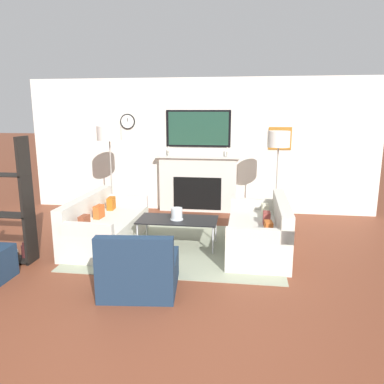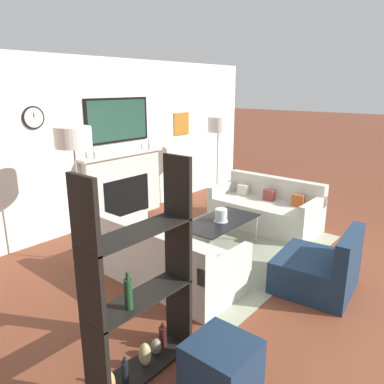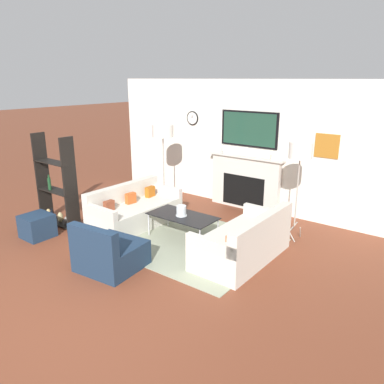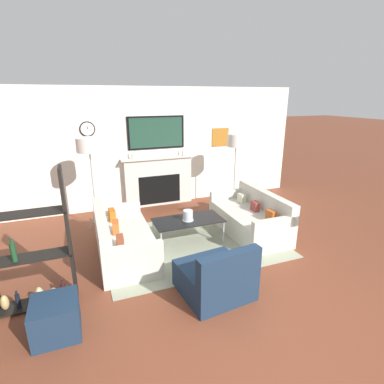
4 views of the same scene
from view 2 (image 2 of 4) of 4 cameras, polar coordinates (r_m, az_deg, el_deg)
name	(u,v)px [view 2 (image 2 of 4)]	position (r m, az deg, el deg)	size (l,w,h in m)	color
fireplace_wall	(118,149)	(6.57, -11.16, 6.50)	(7.12, 0.28, 2.70)	silver
area_rug	(224,249)	(5.45, 4.85, -8.59)	(3.02, 2.28, 0.01)	gray
couch_left	(165,261)	(4.49, -4.06, -10.40)	(0.86, 1.80, 0.75)	beige
couch_right	(266,210)	(6.32, 11.19, -2.68)	(0.86, 1.73, 0.78)	beige
armchair	(319,270)	(4.57, 18.81, -11.18)	(0.92, 0.91, 0.75)	#1A2D45
coffee_table	(220,222)	(5.28, 4.31, -4.65)	(1.21, 0.61, 0.43)	black
hurricane_candle	(221,216)	(5.23, 4.44, -3.66)	(0.20, 0.20, 0.18)	silver
floor_lamp_left	(73,139)	(4.82, -17.65, 7.69)	(0.45, 0.45, 1.79)	#9E998E
floor_lamp_right	(218,126)	(6.94, 4.00, 10.02)	(0.38, 0.38, 1.72)	#9E998E
shelf_unit	(140,292)	(3.01, -7.98, -14.88)	(0.93, 0.28, 1.73)	black
ottoman	(221,367)	(3.13, 4.52, -25.01)	(0.48, 0.48, 0.41)	#1A2D45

